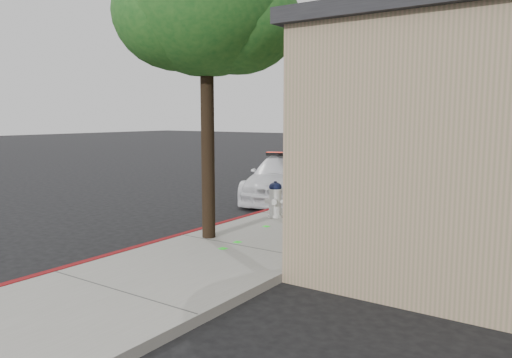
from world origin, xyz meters
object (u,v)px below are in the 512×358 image
object	(u,v)px
fire_hydrant	(275,199)
street_tree_near	(206,10)
police_car	(285,178)
street_tree_mid	(381,44)
street_tree_far	(407,68)

from	to	relation	value
fire_hydrant	street_tree_near	bearing A→B (deg)	-114.69
police_car	fire_hydrant	distance (m)	3.54
street_tree_mid	police_car	bearing A→B (deg)	-112.92
police_car	fire_hydrant	world-z (taller)	police_car
street_tree_mid	street_tree_far	xyz separation A→B (m)	(0.03, 2.90, -0.60)
fire_hydrant	street_tree_far	world-z (taller)	street_tree_far
street_tree_near	street_tree_far	world-z (taller)	street_tree_near
police_car	street_tree_mid	distance (m)	6.07
street_tree_near	street_tree_far	bearing A→B (deg)	89.89
fire_hydrant	street_tree_near	distance (m)	4.81
street_tree_near	street_tree_far	distance (m)	12.35
fire_hydrant	police_car	bearing A→B (deg)	93.35
police_car	street_tree_mid	size ratio (longest dim) A/B	0.78
street_tree_near	street_tree_mid	size ratio (longest dim) A/B	0.92
police_car	street_tree_mid	bearing A→B (deg)	48.71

